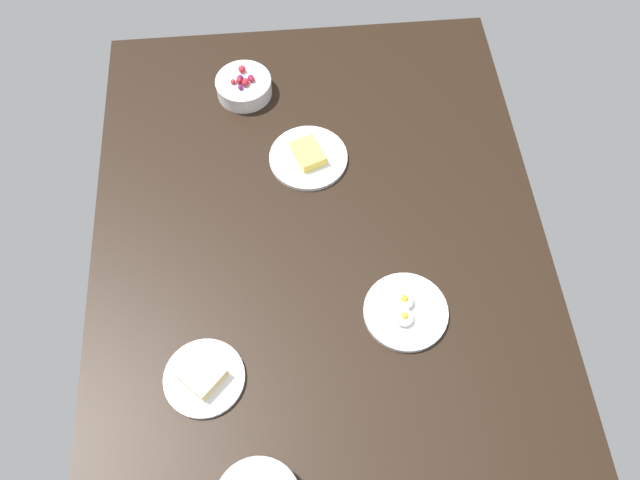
{
  "coord_description": "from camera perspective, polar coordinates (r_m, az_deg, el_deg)",
  "views": [
    {
      "loc": [
        -75.16,
        6.67,
        139.98
      ],
      "look_at": [
        0.0,
        0.0,
        6.0
      ],
      "focal_mm": 36.38,
      "sensor_mm": 36.0,
      "label": 1
    }
  ],
  "objects": [
    {
      "name": "plate_sandwich",
      "position": [
        1.43,
        -10.19,
        -11.78
      ],
      "size": [
        17.5,
        17.5,
        4.28
      ],
      "color": "silver",
      "rests_on": "dining_table"
    },
    {
      "name": "plate_cheese",
      "position": [
        1.68,
        -1.03,
        7.35
      ],
      "size": [
        20.24,
        20.24,
        3.9
      ],
      "color": "silver",
      "rests_on": "dining_table"
    },
    {
      "name": "dining_table",
      "position": [
        1.57,
        0.0,
        -0.72
      ],
      "size": [
        146.08,
        109.29,
        4.0
      ],
      "primitive_type": "cube",
      "color": "black",
      "rests_on": "ground"
    },
    {
      "name": "bowl_berries",
      "position": [
        1.83,
        -6.71,
        13.32
      ],
      "size": [
        15.25,
        15.25,
        6.74
      ],
      "color": "silver",
      "rests_on": "dining_table"
    },
    {
      "name": "plate_eggs",
      "position": [
        1.48,
        7.53,
        -6.21
      ],
      "size": [
        19.14,
        19.14,
        4.54
      ],
      "color": "silver",
      "rests_on": "dining_table"
    }
  ]
}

